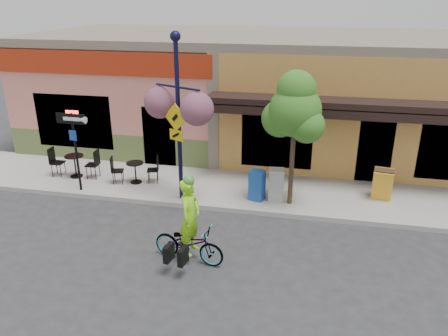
% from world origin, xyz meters
% --- Properties ---
extents(ground, '(90.00, 90.00, 0.00)m').
position_xyz_m(ground, '(0.00, 0.00, 0.00)').
color(ground, '#2D2D30').
rests_on(ground, ground).
extents(sidewalk, '(24.00, 3.00, 0.15)m').
position_xyz_m(sidewalk, '(0.00, 2.00, 0.07)').
color(sidewalk, '#9E9B93').
rests_on(sidewalk, ground).
extents(curb, '(24.00, 0.12, 0.15)m').
position_xyz_m(curb, '(0.00, 0.55, 0.07)').
color(curb, '#A8A59E').
rests_on(curb, ground).
extents(building, '(18.20, 8.20, 4.50)m').
position_xyz_m(building, '(0.00, 7.50, 2.25)').
color(building, '#D17667').
rests_on(building, ground).
extents(bicycle, '(1.86, 0.93, 0.93)m').
position_xyz_m(bicycle, '(-0.32, -2.11, 0.47)').
color(bicycle, maroon).
rests_on(bicycle, ground).
extents(cyclist_rider, '(0.56, 0.75, 1.86)m').
position_xyz_m(cyclist_rider, '(-0.27, -2.11, 0.93)').
color(cyclist_rider, '#93F019').
rests_on(cyclist_rider, ground).
extents(lamp_post, '(1.70, 1.20, 4.94)m').
position_xyz_m(lamp_post, '(-1.43, 0.88, 2.62)').
color(lamp_post, black).
rests_on(lamp_post, sidewalk).
extents(one_way_sign, '(0.97, 0.25, 2.51)m').
position_xyz_m(one_way_sign, '(-4.75, 0.79, 1.41)').
color(one_way_sign, black).
rests_on(one_way_sign, sidewalk).
extents(cafe_set_left, '(1.71, 0.92, 1.00)m').
position_xyz_m(cafe_set_left, '(-5.45, 1.75, 0.65)').
color(cafe_set_left, black).
rests_on(cafe_set_left, sidewalk).
extents(cafe_set_right, '(1.67, 1.15, 0.91)m').
position_xyz_m(cafe_set_right, '(-3.25, 1.71, 0.61)').
color(cafe_set_right, black).
rests_on(cafe_set_right, sidewalk).
extents(newspaper_box_blue, '(0.50, 0.47, 0.92)m').
position_xyz_m(newspaper_box_blue, '(0.84, 1.25, 0.61)').
color(newspaper_box_blue, '#1B4DA3').
rests_on(newspaper_box_blue, sidewalk).
extents(newspaper_box_grey, '(0.49, 0.45, 0.98)m').
position_xyz_m(newspaper_box_grey, '(1.40, 1.39, 0.64)').
color(newspaper_box_grey, '#A9A9A9').
rests_on(newspaper_box_grey, sidewalk).
extents(street_tree, '(1.84, 1.84, 4.00)m').
position_xyz_m(street_tree, '(1.84, 1.20, 2.15)').
color(street_tree, '#3D7A26').
rests_on(street_tree, sidewalk).
extents(sandwich_board, '(0.64, 0.51, 0.96)m').
position_xyz_m(sandwich_board, '(4.52, 1.89, 0.63)').
color(sandwich_board, gold).
rests_on(sandwich_board, sidewalk).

